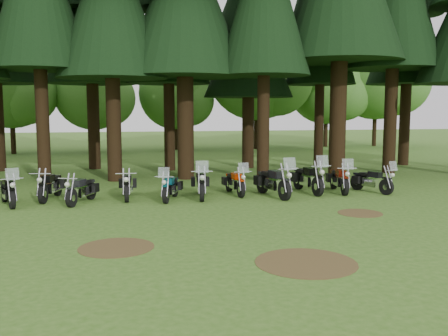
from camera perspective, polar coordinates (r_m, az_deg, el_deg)
The scene contains 22 objects.
ground at distance 14.46m, azimuth -0.05°, elevation -6.33°, with size 120.00×120.00×0.00m, color #356319.
pine_back_4 at distance 28.34m, azimuth 2.84°, elevation 16.86°, with size 4.94×4.94×13.78m.
decid_2 at distance 39.38m, azimuth -22.84°, elevation 8.68°, with size 6.72×6.53×8.40m.
decid_3 at distance 39.01m, azimuth -14.36°, elevation 8.37°, with size 6.12×5.95×7.65m.
decid_4 at distance 40.39m, azimuth -5.22°, elevation 8.29°, with size 5.93×5.76×7.41m.
decid_5 at distance 41.15m, azimuth 4.35°, elevation 10.86°, with size 8.45×8.21×10.56m.
decid_6 at distance 44.50m, azimuth 12.14°, elevation 9.09°, with size 7.06×6.86×8.82m.
decid_7 at distance 46.41m, azimuth 17.57°, elevation 10.09°, with size 8.44×8.20×10.55m.
dirt_patch_0 at distance 12.26m, azimuth -12.20°, elevation -8.86°, with size 1.80×1.80×0.01m, color #4C3D1E.
dirt_patch_1 at distance 16.38m, azimuth 15.29°, elevation -5.00°, with size 1.40×1.40×0.01m, color #4C3D1E.
dirt_patch_2 at distance 11.01m, azimuth 9.34°, elevation -10.61°, with size 2.20×2.20×0.01m, color #4C3D1E.
motorcycle_0 at distance 18.53m, azimuth -23.47°, elevation -2.53°, with size 1.05×2.15×1.39m.
motorcycle_1 at distance 19.16m, azimuth -19.21°, elevation -2.03°, with size 0.56×2.26×0.92m.
motorcycle_2 at distance 18.10m, azimuth -15.96°, elevation -2.52°, with size 0.91×2.00×0.86m.
motorcycle_3 at distance 18.66m, azimuth -10.99°, elevation -2.04°, with size 0.34×2.22×0.90m.
motorcycle_4 at distance 18.12m, azimuth -6.14°, elevation -2.29°, with size 0.90×2.04×1.31m.
motorcycle_5 at distance 18.50m, azimuth -2.66°, elevation -1.87°, with size 0.57×2.38×1.50m.
motorcycle_6 at distance 19.17m, azimuth 1.26°, elevation -1.72°, with size 0.49×2.13×1.34m.
motorcycle_7 at distance 18.75m, azimuth 5.65°, elevation -1.69°, with size 0.81×2.52×1.59m.
motorcycle_8 at distance 19.85m, azimuth 9.57°, elevation -1.28°, with size 0.56×2.52×1.58m.
motorcycle_9 at distance 20.22m, azimuth 13.03°, elevation -1.35°, with size 0.62×2.30×1.44m.
motorcycle_10 at distance 20.50m, azimuth 16.53°, elevation -1.46°, with size 1.02×2.05×1.33m.
Camera 1 is at (-2.76, -13.81, 3.27)m, focal length 40.00 mm.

